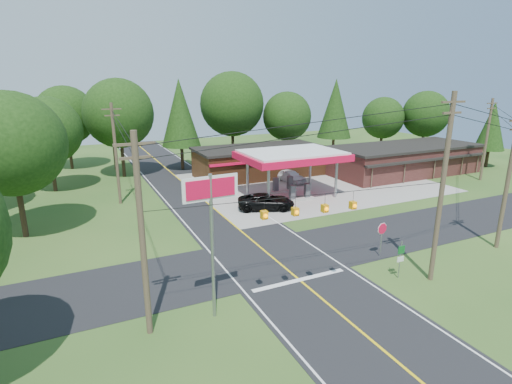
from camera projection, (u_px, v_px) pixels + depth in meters
name	position (u px, v px, depth m)	size (l,w,h in m)	color
ground	(273.00, 258.00, 28.06)	(120.00, 120.00, 0.00)	#284E1B
main_highway	(273.00, 258.00, 28.06)	(8.00, 120.00, 0.02)	black
cross_road	(273.00, 258.00, 28.06)	(70.00, 7.00, 0.02)	black
lane_center_yellow	(273.00, 258.00, 28.05)	(0.15, 110.00, 0.00)	yellow
gas_canopy	(292.00, 157.00, 41.92)	(10.60, 7.40, 4.88)	gray
convenience_store	(259.00, 161.00, 51.65)	(16.40, 7.55, 3.80)	brown
strip_building	(404.00, 159.00, 52.96)	(20.40, 8.75, 3.80)	#3B1A18
utility_pole_near_right	(442.00, 188.00, 23.44)	(1.80, 0.30, 11.50)	#473828
utility_pole_near_left	(142.00, 235.00, 18.39)	(1.80, 0.30, 10.00)	#473828
utility_pole_far_left	(116.00, 153.00, 39.02)	(1.80, 0.30, 10.00)	#473828
utility_pole_right_b	(508.00, 180.00, 28.45)	(1.80, 0.30, 10.00)	#473828
utility_pole_far_right	(487.00, 138.00, 48.47)	(1.80, 0.30, 10.00)	#473828
utility_pole_north	(113.00, 135.00, 54.55)	(0.30, 0.30, 9.50)	#473828
overhead_beacons	(311.00, 197.00, 20.74)	(17.04, 2.04, 1.03)	black
treeline_backdrop	(186.00, 120.00, 47.26)	(70.27, 51.59, 13.30)	#332316
suv_car	(266.00, 202.00, 38.41)	(5.44, 5.44, 1.51)	black
sedan_car	(291.00, 176.00, 48.69)	(4.41, 4.41, 1.50)	white
big_stop_sign	(211.00, 211.00, 19.60)	(2.87, 0.25, 7.73)	gray
octagonal_stop_sign	(382.00, 231.00, 27.80)	(0.88, 0.14, 2.54)	gray
route_sign_post	(401.00, 256.00, 24.79)	(0.52, 0.09, 2.52)	gray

